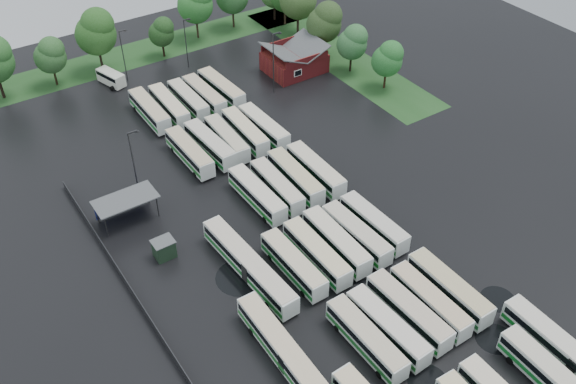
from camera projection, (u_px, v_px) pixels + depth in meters
ground at (328, 264)px, 79.51m from camera, size 160.00×160.00×0.00m
brick_building at (294, 61)px, 115.95m from camera, size 10.07×8.60×5.39m
wash_shed at (125, 201)px, 84.32m from camera, size 8.20×4.20×3.58m
utility_hut at (164, 249)px, 79.79m from camera, size 2.70×2.20×2.62m
grass_strip_north at (134, 55)px, 121.80m from camera, size 80.00×10.00×0.01m
grass_strip_east at (338, 56)px, 121.44m from camera, size 10.00×50.00×0.01m
west_fence at (135, 296)px, 74.74m from camera, size 0.10×50.00×1.20m
bus_r0c4 at (547, 373)px, 65.42m from camera, size 2.68×11.17×3.09m
bus_r1c0 at (366, 339)px, 68.68m from camera, size 2.46×11.28×3.14m
bus_r1c1 at (388, 327)px, 69.88m from camera, size 2.87×11.39×3.15m
bus_r1c2 at (408, 311)px, 71.51m from camera, size 2.85×11.69×3.23m
bus_r1c3 at (430, 301)px, 72.72m from camera, size 2.42×11.20×3.12m
bus_r1c4 at (449, 288)px, 74.14m from camera, size 2.55×11.66×3.24m
bus_r2c0 at (294, 264)px, 77.19m from camera, size 2.43×11.12×3.09m
bus_r2c1 at (317, 253)px, 78.57m from camera, size 2.49×11.48×3.19m
bus_r2c2 at (336, 242)px, 80.10m from camera, size 2.65×11.64×3.23m
bus_r2c3 at (356, 234)px, 81.21m from camera, size 2.78×11.39×3.15m
bus_r2c4 at (374, 223)px, 82.86m from camera, size 2.68×11.16×3.09m
bus_r3c1 at (257, 195)px, 87.20m from camera, size 2.56×11.48×3.19m
bus_r3c2 at (277, 186)px, 88.66m from camera, size 2.71×11.13×3.08m
bus_r3c3 at (295, 177)px, 90.13m from camera, size 2.89×11.69×3.23m
bus_r3c4 at (316, 170)px, 91.36m from camera, size 2.63×11.68×3.24m
bus_r4c0 at (190, 152)px, 94.69m from camera, size 2.50×11.42×3.17m
bus_r4c1 at (210, 144)px, 96.23m from camera, size 2.95×11.58×3.20m
bus_r4c2 at (227, 139)px, 97.48m from camera, size 2.81×11.11×3.07m
bus_r4c3 at (245, 131)px, 98.92m from camera, size 2.85×11.42×3.16m
bus_r4c4 at (264, 127)px, 99.90m from camera, size 2.64×11.40×3.16m
bus_r5c0 at (150, 110)px, 103.50m from camera, size 2.58×11.56×3.21m
bus_r5c1 at (169, 106)px, 104.62m from camera, size 2.71×11.42×3.16m
bus_r5c2 at (188, 100)px, 106.16m from camera, size 2.42×11.04×3.07m
bus_r5c3 at (204, 95)px, 107.25m from camera, size 2.58×11.32×3.14m
bus_r5c4 at (221, 88)px, 108.80m from camera, size 2.94×11.73×3.24m
artic_bus_west_b at (249, 265)px, 76.96m from camera, size 3.21×17.31×3.19m
artic_bus_west_c at (286, 354)px, 67.16m from camera, size 2.67×16.74×3.10m
artic_bus_east at (571, 358)px, 66.79m from camera, size 2.60×16.87×3.12m
minibus at (111, 77)px, 112.53m from camera, size 3.57×6.00×2.46m
tree_north_1 at (51, 55)px, 109.55m from camera, size 5.48×5.48×9.07m
tree_north_2 at (96, 31)px, 112.38m from camera, size 7.21×7.21×11.94m
tree_north_3 at (162, 32)px, 118.17m from camera, size 4.74×4.74×7.85m
tree_north_4 at (196, 2)px, 122.75m from camera, size 6.90×6.90×11.43m
tree_east_0 at (388, 58)px, 108.85m from camera, size 5.34×5.34×8.84m
tree_east_1 at (353, 42)px, 113.37m from camera, size 5.43×5.43×9.00m
tree_east_2 at (325, 22)px, 117.11m from camera, size 6.49×6.49×10.76m
lamp_post_ne at (274, 59)px, 107.25m from camera, size 1.69×0.33×10.98m
lamp_post_nw at (134, 160)px, 85.90m from camera, size 1.63×0.32×10.59m
lamp_post_back_w at (123, 52)px, 110.78m from camera, size 1.48×0.29×9.58m
lamp_post_back_e at (186, 40)px, 114.84m from camera, size 1.42×0.28×9.25m
puddle_0 at (428, 381)px, 66.63m from camera, size 4.29×4.29×0.01m
puddle_1 at (495, 339)px, 70.80m from camera, size 4.36×4.36×0.01m
puddle_2 at (241, 277)px, 77.85m from camera, size 6.27×6.27×0.01m
puddle_3 at (356, 271)px, 78.62m from camera, size 4.37×4.37×0.01m
puddle_4 at (498, 299)px, 75.18m from camera, size 4.14×4.14×0.01m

